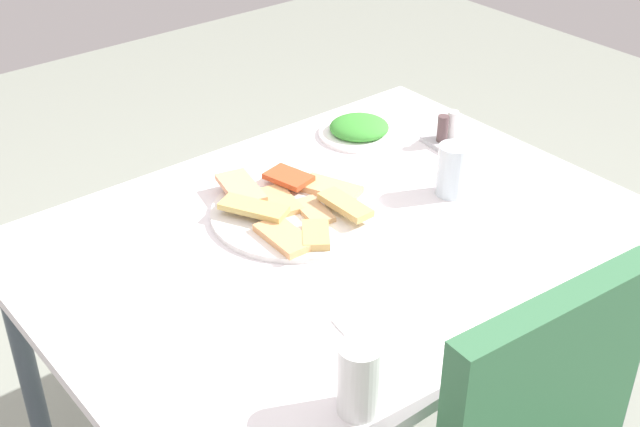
{
  "coord_description": "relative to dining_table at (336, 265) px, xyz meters",
  "views": [
    {
      "loc": [
        0.9,
        1.07,
        1.66
      ],
      "look_at": [
        0.01,
        -0.04,
        0.76
      ],
      "focal_mm": 47.67,
      "sensor_mm": 36.0,
      "label": 1
    }
  ],
  "objects": [
    {
      "name": "condiment_caddy",
      "position": [
        -0.45,
        -0.14,
        0.1
      ],
      "size": [
        0.1,
        0.1,
        0.08
      ],
      "color": "#B2B2B7",
      "rests_on": "dining_table"
    },
    {
      "name": "drinking_glass",
      "position": [
        -0.29,
        0.03,
        0.13
      ],
      "size": [
        0.07,
        0.07,
        0.11
      ],
      "primitive_type": "cylinder",
      "color": "silver",
      "rests_on": "dining_table"
    },
    {
      "name": "pide_platter",
      "position": [
        0.02,
        -0.11,
        0.09
      ],
      "size": [
        0.35,
        0.36,
        0.04
      ],
      "color": "white",
      "rests_on": "dining_table"
    },
    {
      "name": "fork",
      "position": [
        0.12,
        0.26,
        0.08
      ],
      "size": [
        0.19,
        0.09,
        0.0
      ],
      "primitive_type": "cube",
      "rotation": [
        0.0,
        0.0,
        0.37
      ],
      "color": "silver",
      "rests_on": "paper_napkin"
    },
    {
      "name": "soda_can",
      "position": [
        0.28,
        0.39,
        0.14
      ],
      "size": [
        0.09,
        0.09,
        0.12
      ],
      "primitive_type": "cylinder",
      "rotation": [
        0.0,
        0.0,
        5.39
      ],
      "color": "silver",
      "rests_on": "dining_table"
    },
    {
      "name": "paper_napkin",
      "position": [
        0.12,
        0.28,
        0.08
      ],
      "size": [
        0.16,
        0.16,
        0.0
      ],
      "primitive_type": "cube",
      "rotation": [
        0.0,
        0.0,
        -0.16
      ],
      "color": "white",
      "rests_on": "dining_table"
    },
    {
      "name": "spoon",
      "position": [
        0.12,
        0.3,
        0.08
      ],
      "size": [
        0.17,
        0.09,
        0.0
      ],
      "primitive_type": "cube",
      "rotation": [
        0.0,
        0.0,
        0.44
      ],
      "color": "silver",
      "rests_on": "paper_napkin"
    },
    {
      "name": "salad_plate_greens",
      "position": [
        -0.32,
        -0.3,
        0.09
      ],
      "size": [
        0.19,
        0.19,
        0.04
      ],
      "color": "white",
      "rests_on": "dining_table"
    },
    {
      "name": "dining_table",
      "position": [
        0.0,
        0.0,
        0.0
      ],
      "size": [
        1.19,
        0.89,
        0.73
      ],
      "color": "white",
      "rests_on": "ground_plane"
    }
  ]
}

